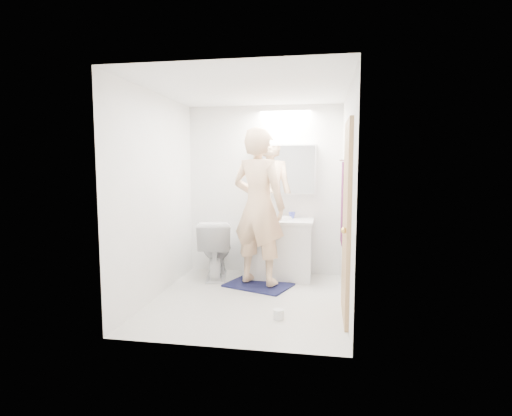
% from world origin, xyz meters
% --- Properties ---
extents(floor, '(2.50, 2.50, 0.00)m').
position_xyz_m(floor, '(0.00, 0.00, 0.00)').
color(floor, silver).
rests_on(floor, ground).
extents(ceiling, '(2.50, 2.50, 0.00)m').
position_xyz_m(ceiling, '(0.00, 0.00, 2.40)').
color(ceiling, white).
rests_on(ceiling, floor).
extents(wall_back, '(2.50, 0.00, 2.50)m').
position_xyz_m(wall_back, '(0.00, 1.25, 1.20)').
color(wall_back, white).
rests_on(wall_back, floor).
extents(wall_front, '(2.50, 0.00, 2.50)m').
position_xyz_m(wall_front, '(0.00, -1.25, 1.20)').
color(wall_front, white).
rests_on(wall_front, floor).
extents(wall_left, '(0.00, 2.50, 2.50)m').
position_xyz_m(wall_left, '(-1.10, 0.00, 1.20)').
color(wall_left, white).
rests_on(wall_left, floor).
extents(wall_right, '(0.00, 2.50, 2.50)m').
position_xyz_m(wall_right, '(1.10, 0.00, 1.20)').
color(wall_right, white).
rests_on(wall_right, floor).
extents(vanity_cabinet, '(0.90, 0.55, 0.78)m').
position_xyz_m(vanity_cabinet, '(0.24, 0.96, 0.39)').
color(vanity_cabinet, silver).
rests_on(vanity_cabinet, floor).
extents(countertop, '(0.95, 0.58, 0.04)m').
position_xyz_m(countertop, '(0.24, 0.96, 0.80)').
color(countertop, silver).
rests_on(countertop, vanity_cabinet).
extents(sink_basin, '(0.36, 0.36, 0.03)m').
position_xyz_m(sink_basin, '(0.24, 0.99, 0.84)').
color(sink_basin, white).
rests_on(sink_basin, countertop).
extents(faucet, '(0.02, 0.02, 0.16)m').
position_xyz_m(faucet, '(0.24, 1.19, 0.90)').
color(faucet, '#B7B8BC').
rests_on(faucet, countertop).
extents(medicine_cabinet, '(0.88, 0.14, 0.70)m').
position_xyz_m(medicine_cabinet, '(0.30, 1.18, 1.50)').
color(medicine_cabinet, white).
rests_on(medicine_cabinet, wall_back).
extents(mirror_panel, '(0.84, 0.01, 0.66)m').
position_xyz_m(mirror_panel, '(0.30, 1.10, 1.50)').
color(mirror_panel, silver).
rests_on(mirror_panel, medicine_cabinet).
extents(toilet, '(0.60, 0.87, 0.81)m').
position_xyz_m(toilet, '(-0.62, 0.85, 0.41)').
color(toilet, white).
rests_on(toilet, floor).
extents(bath_rug, '(0.94, 0.80, 0.02)m').
position_xyz_m(bath_rug, '(0.03, 0.54, 0.01)').
color(bath_rug, '#1A1541').
rests_on(bath_rug, floor).
extents(person, '(0.84, 0.70, 1.98)m').
position_xyz_m(person, '(0.03, 0.54, 1.04)').
color(person, '#E3B588').
rests_on(person, bath_rug).
extents(door, '(0.04, 0.80, 2.00)m').
position_xyz_m(door, '(1.08, -0.35, 1.00)').
color(door, tan).
rests_on(door, wall_right).
extents(door_knob, '(0.06, 0.06, 0.06)m').
position_xyz_m(door_knob, '(1.04, -0.65, 0.95)').
color(door_knob, gold).
rests_on(door_knob, door).
extents(towel, '(0.02, 0.42, 1.00)m').
position_xyz_m(towel, '(1.08, 0.55, 1.10)').
color(towel, black).
rests_on(towel, wall_right).
extents(towel_hook, '(0.07, 0.02, 0.02)m').
position_xyz_m(towel_hook, '(1.07, 0.55, 1.62)').
color(towel_hook, silver).
rests_on(towel_hook, wall_right).
extents(soap_bottle_a, '(0.09, 0.09, 0.22)m').
position_xyz_m(soap_bottle_a, '(-0.08, 1.11, 0.93)').
color(soap_bottle_a, beige).
rests_on(soap_bottle_a, countertop).
extents(soap_bottle_b, '(0.10, 0.10, 0.15)m').
position_xyz_m(soap_bottle_b, '(0.03, 1.15, 0.90)').
color(soap_bottle_b, '#5688B9').
rests_on(soap_bottle_b, countertop).
extents(toothbrush_cup, '(0.11, 0.11, 0.09)m').
position_xyz_m(toothbrush_cup, '(0.42, 1.12, 0.86)').
color(toothbrush_cup, '#3C46B6').
rests_on(toothbrush_cup, countertop).
extents(toilet_paper_roll, '(0.11, 0.11, 0.10)m').
position_xyz_m(toilet_paper_roll, '(0.41, -0.53, 0.05)').
color(toilet_paper_roll, silver).
rests_on(toilet_paper_roll, floor).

